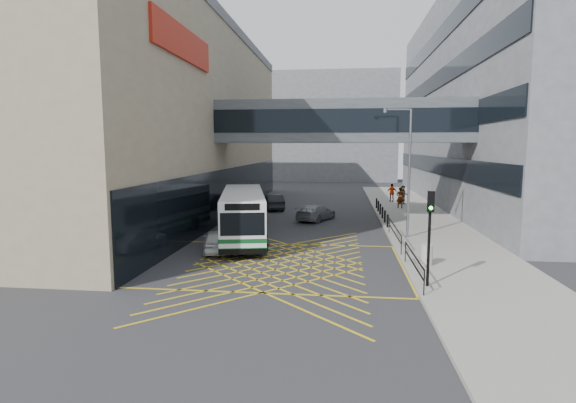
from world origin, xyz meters
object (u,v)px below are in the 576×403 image
(traffic_light, at_px, (430,225))
(pedestrian_a, at_px, (400,198))
(pedestrian_c, at_px, (392,193))
(car_dark, at_px, (274,202))
(car_silver, at_px, (316,212))
(bus, at_px, (243,214))
(street_lamp, at_px, (406,165))
(car_white, at_px, (217,240))
(litter_bin, at_px, (427,255))
(pedestrian_b, at_px, (403,195))

(traffic_light, height_order, pedestrian_a, traffic_light)
(pedestrian_c, bearing_deg, traffic_light, 83.98)
(car_dark, bearing_deg, car_silver, 109.62)
(bus, relative_size, street_lamp, 1.40)
(bus, bearing_deg, car_white, -113.73)
(car_silver, bearing_deg, traffic_light, 130.88)
(litter_bin, relative_size, pedestrian_a, 0.52)
(car_white, xyz_separation_m, pedestrian_a, (12.05, 18.06, 0.48))
(car_white, height_order, traffic_light, traffic_light)
(street_lamp, distance_m, pedestrian_c, 18.80)
(car_silver, bearing_deg, pedestrian_a, -113.49)
(pedestrian_b, xyz_separation_m, pedestrian_c, (-0.85, 2.20, 0.00))
(car_silver, bearing_deg, bus, 85.17)
(street_lamp, xyz_separation_m, pedestrian_b, (2.08, 16.22, -3.55))
(traffic_light, relative_size, pedestrian_c, 2.12)
(car_white, bearing_deg, pedestrian_a, -138.69)
(street_lamp, bearing_deg, litter_bin, -95.73)
(car_white, relative_size, pedestrian_a, 2.08)
(bus, distance_m, pedestrian_b, 21.07)
(litter_bin, bearing_deg, bus, 150.92)
(traffic_light, bearing_deg, car_silver, 114.00)
(car_silver, xyz_separation_m, street_lamp, (5.85, -6.66, 3.95))
(car_white, xyz_separation_m, street_lamp, (10.63, 4.49, 3.99))
(car_dark, xyz_separation_m, car_silver, (4.19, -5.76, -0.02))
(traffic_light, relative_size, litter_bin, 3.91)
(car_white, xyz_separation_m, car_dark, (0.59, 16.91, 0.07))
(traffic_light, bearing_deg, street_lamp, 93.57)
(car_white, bearing_deg, car_silver, -128.17)
(car_white, distance_m, car_dark, 16.92)
(traffic_light, height_order, pedestrian_b, traffic_light)
(traffic_light, relative_size, pedestrian_b, 2.12)
(car_white, distance_m, pedestrian_a, 21.71)
(traffic_light, xyz_separation_m, pedestrian_c, (1.69, 28.50, -1.59))
(bus, distance_m, pedestrian_a, 18.53)
(street_lamp, bearing_deg, car_white, -163.84)
(car_dark, xyz_separation_m, pedestrian_b, (12.13, 3.80, 0.37))
(car_white, height_order, pedestrian_a, pedestrian_a)
(car_silver, relative_size, pedestrian_c, 2.37)
(bus, xyz_separation_m, car_silver, (4.08, 7.73, -0.94))
(car_white, bearing_deg, litter_bin, 153.62)
(car_silver, distance_m, traffic_light, 17.71)
(bus, xyz_separation_m, street_lamp, (9.93, 1.07, 3.01))
(bus, height_order, car_dark, bus)
(car_dark, bearing_deg, pedestrian_b, -179.05)
(bus, bearing_deg, car_silver, 49.93)
(bus, relative_size, pedestrian_b, 6.04)
(pedestrian_a, bearing_deg, pedestrian_b, -110.18)
(car_dark, xyz_separation_m, traffic_light, (9.59, -22.50, 1.97))
(bus, height_order, traffic_light, traffic_light)
(litter_bin, xyz_separation_m, pedestrian_a, (1.30, 20.22, 0.45))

